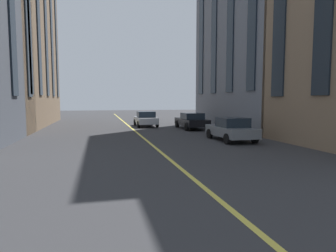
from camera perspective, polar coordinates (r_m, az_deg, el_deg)
The scene contains 5 objects.
lane_centre_line at distance 14.15m, azimuth -2.08°, elevation -4.67°, with size 80.00×0.16×0.01m.
car_black_far at distance 24.46m, azimuth 4.72°, elevation 1.07°, with size 4.40×1.95×1.37m.
car_silver_trailing at distance 26.90m, azimuth -4.44°, elevation 1.42°, with size 3.90×1.89×1.40m.
car_grey_parked_a at distance 17.53m, azimuth 12.45°, elevation -0.61°, with size 3.90×1.89×1.40m.
building_right_far at distance 28.68m, azimuth 19.67°, elevation 22.21°, with size 13.24×9.11×21.99m.
Camera 1 is at (6.34, 2.79, 2.39)m, focal length 30.71 mm.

